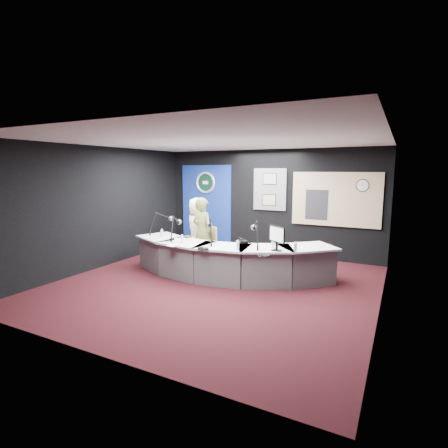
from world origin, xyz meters
The scene contains 33 objects.
ground centered at (0.00, 0.00, 0.00)m, with size 6.00×6.00×0.00m, color black.
ceiling centered at (0.00, 0.00, 2.80)m, with size 6.00×6.00×0.02m, color silver.
wall_back centered at (0.00, 3.00, 1.40)m, with size 6.00×0.02×2.80m, color black.
wall_front centered at (0.00, -3.00, 1.40)m, with size 6.00×0.02×2.80m, color black.
wall_left centered at (-3.00, 0.00, 1.40)m, with size 0.02×6.00×2.80m, color black.
wall_right centered at (3.00, 0.00, 1.40)m, with size 0.02×6.00×2.80m, color black.
broadcast_desk centered at (-0.05, 0.55, 0.38)m, with size 4.50×1.90×0.75m, color silver, non-canonical shape.
backdrop_panel centered at (-1.90, 2.97, 1.25)m, with size 1.60×0.05×2.30m, color navy.
agency_seal centered at (-1.90, 2.93, 1.90)m, with size 0.63×0.63×0.07m, color silver.
seal_center centered at (-1.90, 2.94, 1.90)m, with size 0.48×0.48×0.01m, color black.
pinboard centered at (0.05, 2.97, 1.75)m, with size 0.90×0.04×1.10m, color slate.
framed_photo_upper centered at (0.05, 2.94, 2.03)m, with size 0.34×0.02×0.27m, color gray.
framed_photo_lower centered at (0.05, 2.94, 1.47)m, with size 0.34×0.02×0.27m, color gray.
booth_window_frame centered at (1.75, 2.97, 1.55)m, with size 2.12×0.06×1.32m, color tan.
booth_glow centered at (1.75, 2.96, 1.55)m, with size 2.00×0.02×1.20m, color beige.
equipment_rack centered at (1.30, 2.94, 1.40)m, with size 0.55×0.02×0.75m, color black.
wall_clock centered at (2.35, 2.94, 1.90)m, with size 0.28×0.28×0.01m, color white.
armchair_left centered at (-1.21, 1.33, 0.43)m, with size 0.49×0.49×0.86m, color tan, non-canonical shape.
armchair_right centered at (-0.85, 0.97, 0.42)m, with size 0.48×0.48×0.85m, color tan, non-canonical shape.
draped_jacket centered at (-1.34, 1.56, 0.62)m, with size 0.50×0.10×0.70m, color slate.
person_man centered at (-1.21, 1.33, 0.80)m, with size 0.78×0.51×1.60m, color #F5EEC4.
person_woman centered at (-0.85, 0.97, 0.82)m, with size 0.60×0.39×1.64m, color olive.
computer_monitor centered at (1.17, 0.32, 1.07)m, with size 0.44×0.03×0.30m, color black.
desk_phone centered at (0.27, 0.71, 0.78)m, with size 0.20×0.16×0.05m, color black.
headphones_near centered at (1.10, -0.20, 0.77)m, with size 0.23×0.23×0.04m, color black.
headphones_far centered at (-0.13, -0.20, 0.77)m, with size 0.24×0.24×0.04m, color black.
paper_stack centered at (-1.08, 0.40, 0.75)m, with size 0.23×0.33×0.00m, color white.
notepad centered at (-0.84, -0.16, 0.75)m, with size 0.19×0.27×0.00m, color white.
boom_mic_a centered at (-1.87, 0.75, 1.05)m, with size 0.29×0.72×0.60m, color black, non-canonical shape.
boom_mic_b centered at (-1.18, 0.36, 1.05)m, with size 0.32×0.71×0.60m, color black, non-canonical shape.
boom_mic_c centered at (-0.29, 0.35, 1.05)m, with size 0.46×0.64×0.60m, color black, non-canonical shape.
boom_mic_d centered at (0.68, 0.45, 1.05)m, with size 0.43×0.66×0.60m, color black, non-canonical shape.
water_bottles centered at (-0.06, 0.30, 0.84)m, with size 3.15×0.51×0.18m, color silver, non-canonical shape.
Camera 1 is at (3.22, -5.85, 2.25)m, focal length 28.00 mm.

